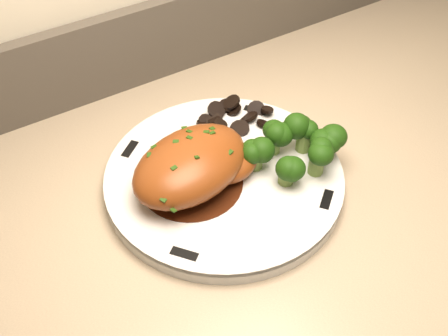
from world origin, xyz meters
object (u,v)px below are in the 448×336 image
plate (224,179)px  broccoli_florets (294,148)px  chicken_breast (195,165)px  counter (430,271)px

plate → broccoli_florets: bearing=-19.1°
broccoli_florets → chicken_breast: bearing=163.7°
plate → broccoli_florets: 0.09m
counter → chicken_breast: (-0.49, 0.08, 0.50)m
chicken_breast → broccoli_florets: (0.12, -0.03, -0.00)m
chicken_breast → counter: bearing=-23.1°
plate → broccoli_florets: size_ratio=2.53×
counter → chicken_breast: 0.70m
counter → chicken_breast: size_ratio=11.94×
chicken_breast → plate: bearing=-23.7°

